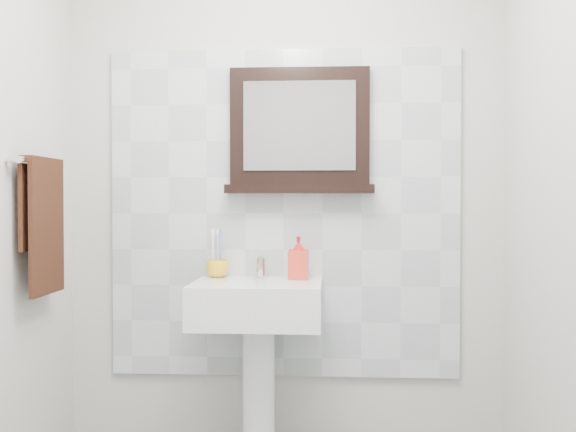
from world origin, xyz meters
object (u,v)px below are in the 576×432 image
object	(u,v)px
pedestal_sink	(257,324)
toothbrush_cup	(217,269)
framed_mirror	(300,134)
hand_towel	(43,215)
soap_dispenser	(299,257)

from	to	relation	value
pedestal_sink	toothbrush_cup	size ratio (longest dim) A/B	9.52
framed_mirror	hand_towel	bearing A→B (deg)	-157.59
toothbrush_cup	soap_dispenser	size ratio (longest dim) A/B	0.53
toothbrush_cup	hand_towel	bearing A→B (deg)	-149.56
soap_dispenser	hand_towel	bearing A→B (deg)	-158.43
pedestal_sink	framed_mirror	xyz separation A→B (m)	(0.17, 0.19, 0.84)
hand_towel	pedestal_sink	bearing A→B (deg)	15.42
pedestal_sink	hand_towel	bearing A→B (deg)	-164.58
soap_dispenser	hand_towel	world-z (taller)	hand_towel
soap_dispenser	framed_mirror	xyz separation A→B (m)	(0.00, 0.08, 0.56)
soap_dispenser	framed_mirror	world-z (taller)	framed_mirror
framed_mirror	pedestal_sink	bearing A→B (deg)	-132.87
hand_towel	toothbrush_cup	bearing A→B (deg)	30.44
toothbrush_cup	framed_mirror	size ratio (longest dim) A/B	0.15
pedestal_sink	hand_towel	world-z (taller)	hand_towel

